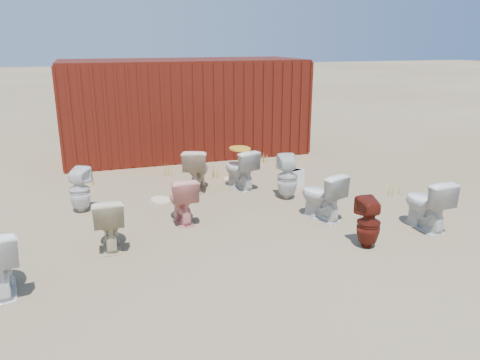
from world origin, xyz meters
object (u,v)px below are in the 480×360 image
object	(u,v)px
toilet_back_beige_right	(197,169)
toilet_back_yellowlid	(240,169)
toilet_back_a	(80,190)
shipping_container	(184,107)
toilet_back_e	(287,177)
toilet_back_beige_left	(110,222)
toilet_front_c	(321,196)
toilet_front_pink	(182,199)
toilet_front_e	(426,204)
loose_tank	(292,179)
toilet_front_maroon	(368,223)

from	to	relation	value
toilet_back_beige_right	toilet_back_yellowlid	world-z (taller)	toilet_back_beige_right
toilet_back_a	toilet_back_yellowlid	size ratio (longest dim) A/B	0.97
shipping_container	toilet_back_e	distance (m)	4.48
toilet_back_beige_left	toilet_front_c	bearing A→B (deg)	-176.38
toilet_back_beige_left	toilet_back_beige_right	world-z (taller)	toilet_back_beige_right
toilet_front_pink	toilet_front_c	world-z (taller)	toilet_front_c
toilet_back_beige_left	toilet_back_yellowlid	world-z (taller)	toilet_back_yellowlid
toilet_back_e	toilet_back_yellowlid	bearing A→B (deg)	-42.40
toilet_front_e	toilet_back_a	distance (m)	5.73
loose_tank	toilet_back_a	bearing A→B (deg)	161.72
toilet_back_a	toilet_front_pink	bearing A→B (deg)	177.19
toilet_back_e	toilet_front_c	bearing A→B (deg)	106.87
toilet_back_beige_left	loose_tank	xyz separation A→B (m)	(3.66, 1.80, -0.21)
toilet_front_pink	toilet_back_beige_right	size ratio (longest dim) A/B	0.91
toilet_back_beige_left	toilet_back_yellowlid	xyz separation A→B (m)	(2.63, 2.06, 0.02)
toilet_front_c	toilet_front_pink	bearing A→B (deg)	-35.06
toilet_back_a	shipping_container	bearing A→B (deg)	-95.34
toilet_back_beige_right	toilet_back_yellowlid	xyz separation A→B (m)	(0.84, -0.19, -0.02)
toilet_front_c	toilet_front_maroon	distance (m)	1.22
toilet_back_yellowlid	toilet_front_e	bearing A→B (deg)	108.54
shipping_container	loose_tank	bearing A→B (deg)	-68.99
toilet_front_c	toilet_back_beige_left	distance (m)	3.40
toilet_front_maroon	toilet_back_e	xyz separation A→B (m)	(-0.23, 2.34, 0.05)
toilet_front_c	loose_tank	size ratio (longest dim) A/B	1.61
toilet_back_beige_left	toilet_back_yellowlid	size ratio (longest dim) A/B	0.96
toilet_front_maroon	toilet_back_beige_right	xyz separation A→B (m)	(-1.71, 3.40, 0.05)
toilet_back_a	toilet_back_e	world-z (taller)	toilet_back_e
toilet_front_maroon	toilet_back_beige_right	distance (m)	3.80
toilet_back_e	loose_tank	xyz separation A→B (m)	(0.38, 0.60, -0.25)
toilet_back_beige_left	toilet_front_maroon	bearing A→B (deg)	164.34
shipping_container	toilet_back_e	bearing A→B (deg)	-76.43
toilet_front_c	toilet_back_a	distance (m)	4.13
shipping_container	toilet_back_beige_right	xyz separation A→B (m)	(-0.45, -3.23, -0.78)
shipping_container	toilet_front_maroon	size ratio (longest dim) A/B	8.08
shipping_container	toilet_front_pink	bearing A→B (deg)	-102.50
shipping_container	toilet_back_beige_left	bearing A→B (deg)	-112.30
toilet_front_maroon	toilet_back_beige_right	bearing A→B (deg)	-61.16
toilet_front_e	shipping_container	bearing A→B (deg)	-70.26
shipping_container	toilet_back_beige_left	distance (m)	5.98
shipping_container	toilet_back_beige_right	world-z (taller)	shipping_container
toilet_front_maroon	loose_tank	world-z (taller)	toilet_front_maroon
shipping_container	toilet_back_e	world-z (taller)	shipping_container
shipping_container	toilet_back_a	size ratio (longest dim) A/B	7.63
toilet_back_beige_left	loose_tank	bearing A→B (deg)	-151.41
toilet_front_maroon	toilet_back_beige_right	size ratio (longest dim) A/B	0.87
toilet_front_pink	toilet_back_a	world-z (taller)	toilet_back_a
toilet_back_yellowlid	loose_tank	xyz separation A→B (m)	(1.03, -0.27, -0.23)
toilet_back_a	toilet_front_c	bearing A→B (deg)	-173.39
loose_tank	toilet_back_beige_right	bearing A→B (deg)	146.34
toilet_front_maroon	toilet_back_yellowlid	bearing A→B (deg)	-72.65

